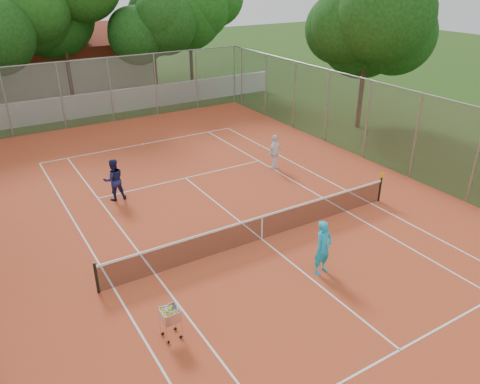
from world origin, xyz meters
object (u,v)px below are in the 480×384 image
clubhouse (40,61)px  player_far_left (114,180)px  tennis_net (262,227)px  player_far_right (275,152)px  ball_hopper (171,322)px  player_near (323,248)px

clubhouse → player_far_left: (-1.47, -23.07, -1.28)m
tennis_net → player_far_left: 6.88m
player_far_right → ball_hopper: 12.16m
clubhouse → ball_hopper: 32.07m
player_near → tennis_net: bearing=90.0°
clubhouse → player_far_right: bearing=-75.3°
player_far_left → ball_hopper: bearing=84.4°
player_near → ball_hopper: 5.35m
tennis_net → player_far_right: (4.23, 5.21, 0.36)m
clubhouse → player_far_left: bearing=-93.6°
player_far_left → ball_hopper: 8.94m
clubhouse → ball_hopper: bearing=-95.0°
player_far_right → ball_hopper: (-9.05, -8.11, -0.35)m
clubhouse → tennis_net: bearing=-86.1°
clubhouse → ball_hopper: clubhouse is taller
tennis_net → ball_hopper: 5.62m
clubhouse → player_near: clubhouse is taller
clubhouse → player_far_right: 24.63m
tennis_net → player_near: 2.77m
player_far_left → player_far_right: player_far_left is taller
player_near → player_far_right: size_ratio=1.08×
tennis_net → clubhouse: 29.12m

